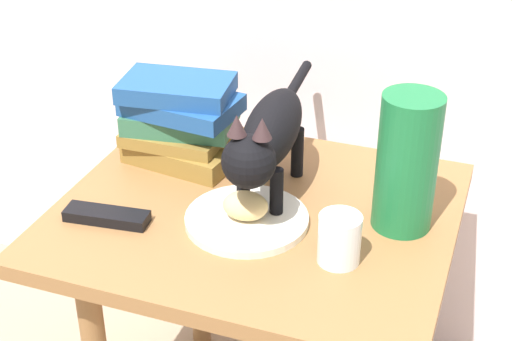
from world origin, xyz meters
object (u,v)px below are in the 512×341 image
plate (247,220)px  candle_jar (339,241)px  book_stack (180,120)px  green_vase (407,163)px  side_table (256,248)px  cat (268,136)px  tv_remote (107,216)px  bread_roll (244,205)px

plate → candle_jar: (0.18, -0.05, 0.03)m
book_stack → green_vase: 0.47m
book_stack → green_vase: bearing=-10.4°
green_vase → side_table: bearing=-170.8°
cat → tv_remote: (-0.24, -0.16, -0.12)m
candle_jar → bread_roll: bearing=165.7°
cat → plate: bearing=-96.5°
green_vase → plate: bearing=-160.7°
book_stack → tv_remote: size_ratio=1.58×
book_stack → green_vase: size_ratio=0.97×
candle_jar → tv_remote: bearing=-176.4°
plate → cat: (0.01, 0.08, 0.13)m
book_stack → tv_remote: (-0.03, -0.25, -0.08)m
candle_jar → tv_remote: (-0.41, -0.03, -0.03)m
bread_roll → tv_remote: size_ratio=0.53×
cat → tv_remote: bearing=-146.6°
plate → tv_remote: size_ratio=1.44×
bread_roll → candle_jar: size_ratio=0.94×
side_table → candle_jar: candle_jar is taller
side_table → cat: (0.01, 0.03, 0.22)m
plate → bread_roll: bearing=-120.8°
candle_jar → cat: bearing=141.4°
green_vase → tv_remote: bearing=-161.1°
book_stack → green_vase: (0.46, -0.08, 0.04)m
bread_roll → tv_remote: 0.24m
bread_roll → book_stack: size_ratio=0.34×
candle_jar → tv_remote: candle_jar is taller
plate → cat: size_ratio=0.45×
side_table → book_stack: 0.29m
plate → bread_roll: 0.03m
cat → book_stack: cat is taller
bread_roll → plate: bearing=59.2°
plate → book_stack: (-0.20, 0.17, 0.08)m
cat → book_stack: (-0.21, 0.09, -0.05)m
green_vase → tv_remote: 0.53m
side_table → tv_remote: bearing=-151.7°
bread_roll → cat: 0.13m
bread_roll → book_stack: 0.27m
side_table → green_vase: bearing=9.2°
cat → book_stack: bearing=157.1°
side_table → plate: bearing=-89.0°
plate → candle_jar: size_ratio=2.55×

